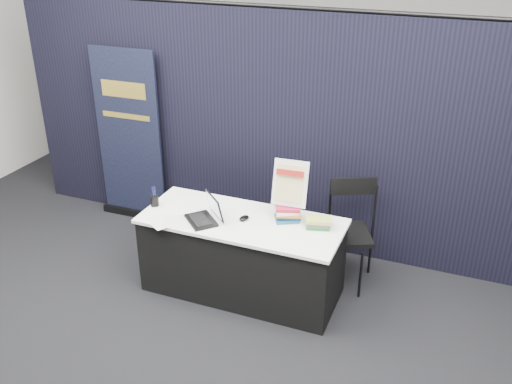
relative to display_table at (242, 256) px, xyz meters
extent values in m
plane|color=black|center=(0.00, -0.55, -0.38)|extent=(8.00, 8.00, 0.00)
cube|color=beige|center=(0.00, 3.45, 1.37)|extent=(8.00, 0.02, 3.50)
cube|color=black|center=(0.00, 1.05, 0.82)|extent=(6.00, 0.08, 2.40)
cube|color=black|center=(0.00, 0.00, -0.02)|extent=(1.76, 0.71, 0.72)
cube|color=white|center=(0.00, 0.00, 0.36)|extent=(1.80, 0.75, 0.03)
cube|color=black|center=(-0.32, -0.16, 0.38)|extent=(0.37, 0.37, 0.02)
cube|color=black|center=(-0.32, -0.06, 0.50)|extent=(0.26, 0.25, 0.21)
cube|color=white|center=(-0.32, -0.06, 0.50)|extent=(0.22, 0.21, 0.17)
ellipsoid|color=black|center=(0.02, 0.01, 0.39)|extent=(0.10, 0.13, 0.03)
cube|color=white|center=(-0.73, -0.02, 0.38)|extent=(0.30, 0.24, 0.00)
cube|color=white|center=(-0.65, -0.31, 0.38)|extent=(0.31, 0.29, 0.00)
cube|color=silver|center=(-0.47, -0.24, 0.38)|extent=(0.39, 0.32, 0.00)
cylinder|color=black|center=(-0.85, -0.05, 0.42)|extent=(0.08, 0.08, 0.10)
cube|color=#1A5866|center=(0.38, 0.15, 0.39)|extent=(0.25, 0.23, 0.03)
cube|color=#11234D|center=(0.38, 0.15, 0.42)|extent=(0.25, 0.23, 0.03)
cube|color=#C57F1B|center=(0.38, 0.15, 0.44)|extent=(0.25, 0.23, 0.03)
cube|color=white|center=(0.38, 0.15, 0.47)|extent=(0.25, 0.23, 0.03)
cube|color=#A21A38|center=(0.38, 0.15, 0.50)|extent=(0.25, 0.23, 0.03)
cube|color=#228228|center=(0.67, 0.12, 0.39)|extent=(0.25, 0.22, 0.03)
cube|color=#4C4D52|center=(0.67, 0.12, 0.42)|extent=(0.25, 0.22, 0.03)
cube|color=#B3BF4C|center=(0.67, 0.12, 0.45)|extent=(0.25, 0.22, 0.03)
cube|color=black|center=(0.38, 0.13, 0.53)|extent=(0.20, 0.03, 0.01)
cylinder|color=black|center=(0.30, 0.22, 0.65)|extent=(0.02, 0.10, 0.29)
cylinder|color=black|center=(0.46, 0.22, 0.65)|extent=(0.02, 0.10, 0.29)
cube|color=silver|center=(0.38, 0.18, 0.72)|extent=(0.31, 0.14, 0.40)
cube|color=#D4C784|center=(0.38, 0.17, 0.72)|extent=(0.25, 0.10, 0.32)
cube|color=maroon|center=(0.38, 0.17, 0.82)|extent=(0.25, 0.03, 0.05)
cube|color=black|center=(-1.74, 0.89, -0.34)|extent=(0.83, 0.11, 0.08)
cube|color=black|center=(-1.74, 0.91, 0.60)|extent=(0.78, 0.04, 1.95)
cube|color=gold|center=(-1.74, 0.89, 1.13)|extent=(0.54, 0.01, 0.18)
cube|color=gold|center=(-1.74, 0.89, 0.84)|extent=(0.58, 0.01, 0.06)
cylinder|color=black|center=(0.61, 0.30, -0.14)|extent=(0.02, 0.02, 0.48)
cylinder|color=black|center=(1.04, 0.30, -0.14)|extent=(0.02, 0.02, 0.48)
cylinder|color=black|center=(0.61, 0.73, -0.14)|extent=(0.02, 0.02, 0.48)
cylinder|color=black|center=(1.04, 0.73, -0.14)|extent=(0.02, 0.02, 0.48)
cube|color=black|center=(0.82, 0.51, 0.12)|extent=(0.59, 0.59, 0.04)
cube|color=black|center=(0.82, 0.73, 0.53)|extent=(0.40, 0.21, 0.17)
camera|label=1|loc=(1.77, -4.05, 2.79)|focal=40.00mm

